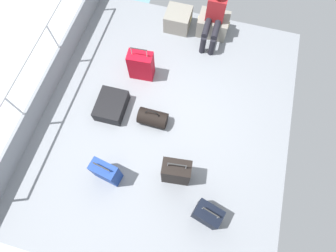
{
  "coord_description": "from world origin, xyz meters",
  "views": [
    {
      "loc": [
        0.57,
        -1.84,
        4.37
      ],
      "look_at": [
        0.13,
        -0.2,
        0.25
      ],
      "focal_mm": 28.48,
      "sensor_mm": 36.0,
      "label": 1
    }
  ],
  "objects_px": {
    "suitcase_1": "(176,172)",
    "suitcase_2": "(106,172)",
    "passenger_seated": "(214,17)",
    "cargo_crate_0": "(178,19)",
    "suitcase_0": "(207,214)",
    "suitcase_4": "(141,65)",
    "suitcase_3": "(111,106)",
    "duffel_bag": "(153,118)",
    "paper_cup": "(143,57)",
    "cargo_crate_1": "(213,24)"
  },
  "relations": [
    {
      "from": "suitcase_4",
      "to": "suitcase_2",
      "type": "bearing_deg",
      "value": -88.19
    },
    {
      "from": "suitcase_2",
      "to": "suitcase_3",
      "type": "xyz_separation_m",
      "value": [
        -0.37,
        1.17,
        -0.15
      ]
    },
    {
      "from": "cargo_crate_0",
      "to": "duffel_bag",
      "type": "relative_size",
      "value": 1.05
    },
    {
      "from": "cargo_crate_0",
      "to": "duffel_bag",
      "type": "xyz_separation_m",
      "value": [
        0.12,
        -2.23,
        -0.04
      ]
    },
    {
      "from": "suitcase_3",
      "to": "suitcase_4",
      "type": "relative_size",
      "value": 0.81
    },
    {
      "from": "suitcase_4",
      "to": "duffel_bag",
      "type": "bearing_deg",
      "value": -61.86
    },
    {
      "from": "cargo_crate_0",
      "to": "duffel_bag",
      "type": "distance_m",
      "value": 2.24
    },
    {
      "from": "suitcase_1",
      "to": "paper_cup",
      "type": "xyz_separation_m",
      "value": [
        -1.22,
        2.11,
        -0.27
      ]
    },
    {
      "from": "cargo_crate_0",
      "to": "suitcase_0",
      "type": "height_order",
      "value": "suitcase_0"
    },
    {
      "from": "cargo_crate_0",
      "to": "suitcase_0",
      "type": "bearing_deg",
      "value": -69.13
    },
    {
      "from": "suitcase_1",
      "to": "suitcase_3",
      "type": "height_order",
      "value": "suitcase_1"
    },
    {
      "from": "suitcase_2",
      "to": "suitcase_3",
      "type": "bearing_deg",
      "value": 107.52
    },
    {
      "from": "suitcase_4",
      "to": "duffel_bag",
      "type": "height_order",
      "value": "suitcase_4"
    },
    {
      "from": "suitcase_1",
      "to": "suitcase_3",
      "type": "bearing_deg",
      "value": 147.74
    },
    {
      "from": "suitcase_4",
      "to": "paper_cup",
      "type": "height_order",
      "value": "suitcase_4"
    },
    {
      "from": "cargo_crate_1",
      "to": "suitcase_0",
      "type": "bearing_deg",
      "value": -79.9
    },
    {
      "from": "duffel_bag",
      "to": "cargo_crate_1",
      "type": "bearing_deg",
      "value": 75.38
    },
    {
      "from": "passenger_seated",
      "to": "cargo_crate_0",
      "type": "bearing_deg",
      "value": 169.13
    },
    {
      "from": "paper_cup",
      "to": "cargo_crate_1",
      "type": "bearing_deg",
      "value": 40.95
    },
    {
      "from": "suitcase_4",
      "to": "duffel_bag",
      "type": "distance_m",
      "value": 1.02
    },
    {
      "from": "suitcase_2",
      "to": "suitcase_4",
      "type": "relative_size",
      "value": 0.83
    },
    {
      "from": "passenger_seated",
      "to": "suitcase_4",
      "type": "xyz_separation_m",
      "value": [
        -1.07,
        -1.2,
        -0.28
      ]
    },
    {
      "from": "suitcase_0",
      "to": "passenger_seated",
      "type": "bearing_deg",
      "value": 100.63
    },
    {
      "from": "cargo_crate_0",
      "to": "suitcase_2",
      "type": "height_order",
      "value": "suitcase_2"
    },
    {
      "from": "suitcase_3",
      "to": "suitcase_4",
      "type": "height_order",
      "value": "suitcase_4"
    },
    {
      "from": "suitcase_0",
      "to": "duffel_bag",
      "type": "height_order",
      "value": "suitcase_0"
    },
    {
      "from": "passenger_seated",
      "to": "suitcase_2",
      "type": "bearing_deg",
      "value": -107.38
    },
    {
      "from": "suitcase_0",
      "to": "cargo_crate_0",
      "type": "bearing_deg",
      "value": 110.87
    },
    {
      "from": "passenger_seated",
      "to": "cargo_crate_1",
      "type": "bearing_deg",
      "value": 90.0
    },
    {
      "from": "suitcase_1",
      "to": "suitcase_2",
      "type": "height_order",
      "value": "suitcase_1"
    },
    {
      "from": "suitcase_3",
      "to": "passenger_seated",
      "type": "bearing_deg",
      "value": 56.04
    },
    {
      "from": "cargo_crate_0",
      "to": "suitcase_4",
      "type": "height_order",
      "value": "suitcase_4"
    },
    {
      "from": "cargo_crate_0",
      "to": "paper_cup",
      "type": "height_order",
      "value": "cargo_crate_0"
    },
    {
      "from": "cargo_crate_0",
      "to": "paper_cup",
      "type": "distance_m",
      "value": 1.09
    },
    {
      "from": "suitcase_1",
      "to": "duffel_bag",
      "type": "height_order",
      "value": "suitcase_1"
    },
    {
      "from": "cargo_crate_0",
      "to": "passenger_seated",
      "type": "height_order",
      "value": "passenger_seated"
    },
    {
      "from": "cargo_crate_1",
      "to": "suitcase_1",
      "type": "bearing_deg",
      "value": -89.21
    },
    {
      "from": "suitcase_2",
      "to": "suitcase_3",
      "type": "distance_m",
      "value": 1.24
    },
    {
      "from": "cargo_crate_1",
      "to": "suitcase_0",
      "type": "relative_size",
      "value": 0.98
    },
    {
      "from": "suitcase_1",
      "to": "suitcase_4",
      "type": "xyz_separation_m",
      "value": [
        -1.11,
        1.74,
        -0.03
      ]
    },
    {
      "from": "cargo_crate_0",
      "to": "suitcase_1",
      "type": "bearing_deg",
      "value": -76.2
    },
    {
      "from": "suitcase_0",
      "to": "cargo_crate_1",
      "type": "bearing_deg",
      "value": 100.1
    },
    {
      "from": "suitcase_1",
      "to": "paper_cup",
      "type": "distance_m",
      "value": 2.45
    },
    {
      "from": "passenger_seated",
      "to": "suitcase_2",
      "type": "xyz_separation_m",
      "value": [
        -1.01,
        -3.22,
        -0.31
      ]
    },
    {
      "from": "duffel_bag",
      "to": "suitcase_2",
      "type": "bearing_deg",
      "value": -110.19
    },
    {
      "from": "duffel_bag",
      "to": "suitcase_3",
      "type": "bearing_deg",
      "value": 176.52
    },
    {
      "from": "suitcase_1",
      "to": "suitcase_2",
      "type": "relative_size",
      "value": 1.24
    },
    {
      "from": "passenger_seated",
      "to": "suitcase_1",
      "type": "relative_size",
      "value": 1.39
    },
    {
      "from": "suitcase_0",
      "to": "suitcase_1",
      "type": "height_order",
      "value": "suitcase_1"
    },
    {
      "from": "suitcase_0",
      "to": "suitcase_3",
      "type": "height_order",
      "value": "suitcase_0"
    }
  ]
}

